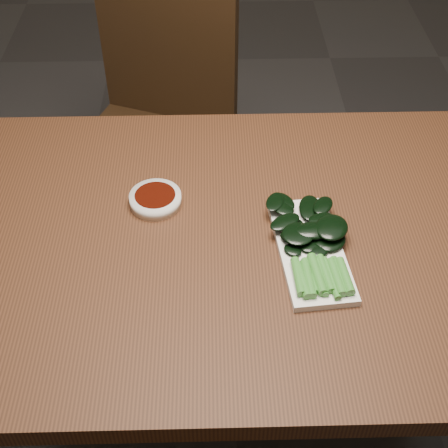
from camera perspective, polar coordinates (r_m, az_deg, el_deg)
The scene contains 6 objects.
ground at distance 1.80m, azimuth 1.10°, elevation -18.01°, with size 6.00×6.00×0.00m, color #2F2C2C.
table at distance 1.24m, azimuth 1.52°, elevation -3.16°, with size 1.40×0.80×0.75m.
chair_far at distance 1.93m, azimuth -6.27°, elevation 8.99°, with size 0.56×0.56×0.89m.
sauce_bowl at distance 1.25m, azimuth -6.29°, elevation 2.28°, with size 0.10×0.10×0.02m.
serving_plate at distance 1.16m, azimuth 7.90°, elevation -2.42°, with size 0.14×0.28×0.01m.
gai_lan at distance 1.15m, azimuth 8.19°, elevation -1.73°, with size 0.17×0.27×0.03m.
Camera 1 is at (-0.05, -0.84, 1.59)m, focal length 50.00 mm.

